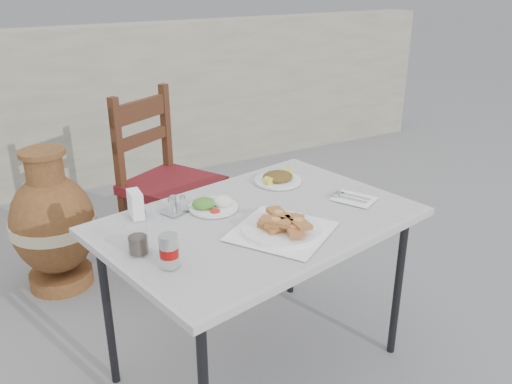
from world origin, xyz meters
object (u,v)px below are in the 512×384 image
salad_rice_plate (213,204)px  chair (166,181)px  pide_plate (282,224)px  condiment_caddy (176,206)px  salad_chopped_plate (278,178)px  napkin_holder (136,204)px  terracotta_urn (53,225)px  cafe_table (259,228)px  cola_glass (138,241)px  soda_can (169,251)px

salad_rice_plate → chair: 0.88m
pide_plate → condiment_caddy: bearing=128.0°
salad_chopped_plate → napkin_holder: (-0.66, -0.05, 0.04)m
condiment_caddy → chair: size_ratio=0.12×
salad_rice_plate → salad_chopped_plate: salad_rice_plate is taller
salad_chopped_plate → chair: size_ratio=0.21×
chair → terracotta_urn: size_ratio=1.30×
cafe_table → chair: (-0.01, 1.01, -0.15)m
salad_chopped_plate → cola_glass: (-0.75, -0.32, 0.03)m
pide_plate → salad_chopped_plate: size_ratio=2.16×
cafe_table → napkin_holder: (-0.41, 0.23, 0.10)m
soda_can → napkin_holder: soda_can is taller
chair → cola_glass: bearing=-143.1°
condiment_caddy → pide_plate: bearing=-52.0°
salad_rice_plate → cafe_table: bearing=-52.3°
salad_chopped_plate → chair: chair is taller
napkin_holder → cola_glass: bearing=-103.1°
salad_chopped_plate → cola_glass: bearing=-156.8°
napkin_holder → chair: bearing=66.3°
soda_can → cafe_table: bearing=22.7°
pide_plate → terracotta_urn: 1.44m
cola_glass → salad_rice_plate: bearing=28.6°
chair → condiment_caddy: bearing=-135.7°
pide_plate → terracotta_urn: size_ratio=0.59×
napkin_holder → terracotta_urn: (-0.20, 0.86, -0.41)m
salad_chopped_plate → cola_glass: size_ratio=2.08×
napkin_holder → condiment_caddy: size_ratio=0.89×
salad_rice_plate → soda_can: size_ratio=1.77×
cola_glass → chair: chair is taller
cafe_table → soda_can: bearing=-157.3°
napkin_holder → chair: (0.40, 0.78, -0.25)m
condiment_caddy → terracotta_urn: size_ratio=0.15×
salad_rice_plate → terracotta_urn: bearing=117.6°
soda_can → terracotta_urn: bearing=98.0°
salad_rice_plate → soda_can: soda_can is taller
condiment_caddy → chair: bearing=72.8°
cafe_table → terracotta_urn: 1.29m
cafe_table → terracotta_urn: terracotta_urn is taller
cola_glass → terracotta_urn: bearing=96.0°
soda_can → cola_glass: (-0.06, 0.13, -0.01)m
pide_plate → salad_chopped_plate: (0.24, 0.42, -0.01)m
salad_rice_plate → condiment_caddy: (-0.14, 0.04, 0.01)m
terracotta_urn → pide_plate: bearing=-63.4°
napkin_holder → chair: 0.91m
salad_chopped_plate → soda_can: soda_can is taller
salad_rice_plate → soda_can: bearing=-132.7°
pide_plate → cola_glass: 0.51m
cola_glass → salad_chopped_plate: bearing=23.2°
salad_chopped_plate → soda_can: (-0.69, -0.45, 0.04)m
soda_can → cola_glass: 0.15m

